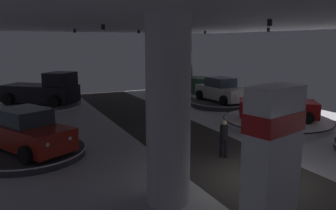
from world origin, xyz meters
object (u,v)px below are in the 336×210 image
Objects in this scene: display_platform_deep_right at (195,93)px; display_car_mid_right at (277,106)px; display_platform_mid_left at (29,152)px; display_car_mid_left at (27,131)px; pickup_truck_deep_left at (44,91)px; display_platform_deep_left at (41,105)px; display_car_far_right at (221,90)px; pickup_truck_deep_right at (192,82)px; column_left at (168,112)px; display_platform_far_right at (221,103)px; visitor_walking_near at (224,136)px; display_platform_mid_right at (277,121)px; brand_sign_pylon at (270,188)px.

display_platform_deep_right is 1.27× the size of display_car_mid_right.
display_platform_mid_left is 1.01× the size of display_car_mid_left.
pickup_truck_deep_left is at bearing 81.13° from display_car_mid_left.
pickup_truck_deep_left is (0.25, -0.21, 1.05)m from display_platform_deep_left.
display_car_far_right is at bearing 23.25° from display_platform_mid_left.
column_left is at bearing -121.67° from pickup_truck_deep_right.
visitor_walking_near is (-6.37, -9.39, 0.70)m from display_platform_far_right.
visitor_walking_near is at bearing -68.42° from display_platform_deep_left.
pickup_truck_deep_right reaches higher than visitor_walking_near.
column_left reaches higher than pickup_truck_deep_left.
display_platform_mid_right is at bearing -44.33° from display_platform_deep_left.
display_car_mid_right is (-0.02, 0.02, 0.92)m from display_platform_mid_right.
display_platform_far_right is (0.45, 6.19, 0.01)m from display_platform_mid_right.
display_platform_mid_left is (-1.43, -11.05, 0.02)m from display_platform_deep_left.
display_car_mid_right is at bearing 143.92° from display_platform_mid_right.
visitor_walking_near is at bearing -124.15° from display_platform_far_right.
column_left is 0.96× the size of display_platform_deep_left.
column_left is at bearing -130.38° from display_platform_far_right.
display_car_mid_left is at bearing 120.40° from column_left.
display_car_mid_left is at bearing -156.98° from display_platform_far_right.
pickup_truck_deep_right is 18.13m from display_car_mid_left.
display_car_far_right reaches higher than display_platform_mid_left.
visitor_walking_near is at bearing -68.99° from pickup_truck_deep_left.
display_platform_deep_right is 1.24× the size of display_platform_mid_left.
visitor_walking_near reaches higher than display_platform_mid_right.
brand_sign_pylon reaches higher than display_car_mid_right.
pickup_truck_deep_right is at bearing 64.83° from visitor_walking_near.
display_platform_mid_right is at bearing -1.68° from display_platform_mid_left.
display_platform_deep_right is at bearing 63.89° from visitor_walking_near.
display_car_mid_left is at bearing 110.31° from brand_sign_pylon.
pickup_truck_deep_right is 0.92× the size of display_platform_mid_right.
brand_sign_pylon is 10.77m from display_car_mid_left.
display_platform_far_right reaches higher than display_platform_mid_right.
column_left is at bearing -122.48° from display_platform_deep_right.
brand_sign_pylon reaches higher than pickup_truck_deep_right.
display_platform_far_right is (-0.78, -5.20, 0.07)m from display_platform_deep_right.
pickup_truck_deep_left is at bearing 95.57° from brand_sign_pylon.
display_platform_deep_right is 18.09m from display_platform_mid_left.
pickup_truck_deep_left reaches higher than pickup_truck_deep_right.
display_car_mid_right is 0.98× the size of display_car_mid_left.
column_left is at bearing -83.71° from pickup_truck_deep_left.
display_car_far_right is at bearing 49.70° from column_left.
column_left reaches higher than display_platform_mid_left.
display_platform_far_right is at bearing -23.33° from display_platform_deep_left.
display_car_mid_left is 1.05× the size of display_car_far_right.
display_car_far_right is at bearing -98.62° from display_platform_deep_right.
display_car_mid_left is (-3.72, 10.06, -0.98)m from brand_sign_pylon.
display_platform_deep_left is at bearing 156.67° from display_platform_far_right.
pickup_truck_deep_left is at bearing 81.22° from display_platform_mid_left.
display_platform_deep_left is 16.36m from display_car_mid_right.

